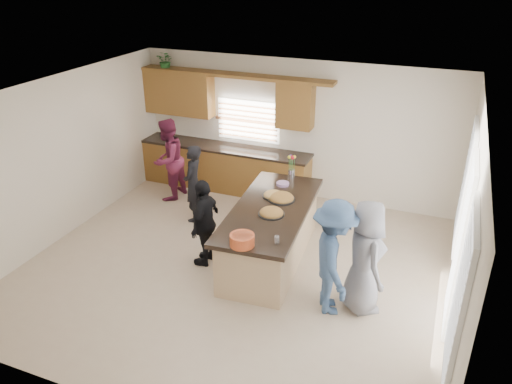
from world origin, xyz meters
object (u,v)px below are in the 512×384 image
at_px(woman_left_back, 193,183).
at_px(woman_right_front, 365,257).
at_px(woman_left_front, 205,222).
at_px(woman_right_back, 334,258).
at_px(island, 271,235).
at_px(salad_bowl, 242,240).
at_px(woman_left_mid, 168,160).

height_order(woman_left_back, woman_right_front, woman_right_front).
distance_m(woman_left_front, woman_right_back, 2.22).
relative_size(island, woman_right_front, 1.67).
relative_size(salad_bowl, woman_right_back, 0.20).
bearing_deg(salad_bowl, island, 91.06).
xyz_separation_m(woman_right_back, woman_right_front, (0.39, 0.20, -0.02)).
height_order(salad_bowl, woman_left_front, woman_left_front).
xyz_separation_m(salad_bowl, woman_left_back, (-1.84, 1.97, -0.30)).
xyz_separation_m(salad_bowl, woman_right_front, (1.60, 0.51, -0.21)).
bearing_deg(woman_right_back, island, 30.71).
bearing_deg(woman_right_back, woman_left_back, 37.99).
bearing_deg(salad_bowl, woman_left_back, 132.96).
height_order(island, salad_bowl, salad_bowl).
bearing_deg(woman_right_front, woman_left_mid, 32.62).
distance_m(woman_left_back, woman_right_back, 3.48).
height_order(island, woman_right_front, woman_right_front).
height_order(island, woman_left_front, woman_left_front).
bearing_deg(island, salad_bowl, -93.11).
xyz_separation_m(island, woman_right_front, (1.62, -0.69, 0.38)).
bearing_deg(woman_right_front, woman_left_front, 53.35).
xyz_separation_m(woman_left_mid, woman_right_front, (4.35, -2.11, -0.01)).
relative_size(island, woman_right_back, 1.63).
relative_size(salad_bowl, woman_left_front, 0.24).
distance_m(woman_left_back, woman_left_mid, 1.12).
xyz_separation_m(island, woman_right_back, (1.24, -0.89, 0.40)).
distance_m(island, woman_left_back, 1.99).
bearing_deg(salad_bowl, woman_left_mid, 136.40).
distance_m(woman_left_mid, woman_right_back, 4.59).
distance_m(woman_left_front, woman_right_front, 2.58).
xyz_separation_m(woman_left_back, woman_right_front, (3.44, -1.46, 0.09)).
bearing_deg(woman_left_front, woman_left_mid, -138.26).
height_order(island, woman_left_mid, woman_left_mid).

